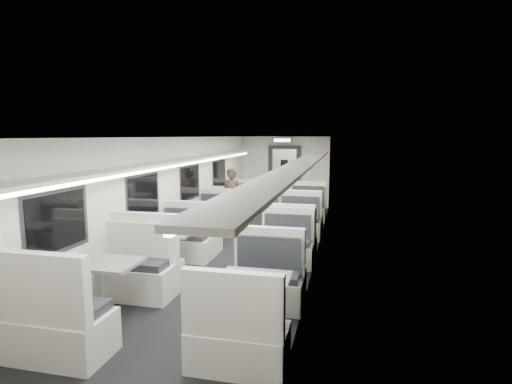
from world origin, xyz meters
The scene contains 19 objects.
room centered at (0.00, 0.00, 1.20)m, with size 3.24×12.24×2.64m.
booth_left_a centered at (-1.00, 3.71, 0.36)m, with size 0.98×2.00×1.07m.
booth_left_b centered at (-1.00, 0.95, 0.38)m, with size 1.03×2.10×1.12m.
booth_left_c centered at (-1.00, -1.10, 0.38)m, with size 1.04×2.10×1.13m.
booth_left_d centered at (-1.00, -3.05, 0.42)m, with size 1.16×2.35×1.25m.
booth_right_a centered at (1.00, 3.06, 0.37)m, with size 1.03×2.10×1.12m.
booth_right_b centered at (1.00, 1.04, 0.37)m, with size 1.03×2.10×1.12m.
booth_right_c centered at (1.00, -0.98, 0.36)m, with size 0.99×2.02×1.08m.
booth_right_d centered at (1.00, -2.91, 0.38)m, with size 1.04×2.10×1.12m.
passenger centered at (-0.87, 2.51, 0.80)m, with size 0.58×0.38×1.60m, color black.
window_a centered at (-1.49, 3.40, 1.35)m, with size 0.02×1.18×0.84m, color black.
window_b centered at (-1.49, 1.20, 1.35)m, with size 0.02×1.18×0.84m, color black.
window_c centered at (-1.49, -1.00, 1.35)m, with size 0.02×1.18×0.84m, color black.
window_d centered at (-1.49, -3.20, 1.35)m, with size 0.02×1.18×0.84m, color black.
luggage_rack_left centered at (-1.24, -0.30, 1.92)m, with size 0.46×10.40×0.09m.
luggage_rack_right centered at (1.24, -0.30, 1.92)m, with size 0.46×10.40×0.09m.
vestibule_door centered at (0.00, 5.93, 1.04)m, with size 1.10×0.13×2.10m.
exit_sign centered at (0.00, 5.44, 2.28)m, with size 0.62×0.12×0.16m.
wall_notice centered at (0.75, 5.92, 1.50)m, with size 0.32×0.02×0.40m, color white.
Camera 1 is at (2.05, -7.46, 2.43)m, focal length 28.00 mm.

